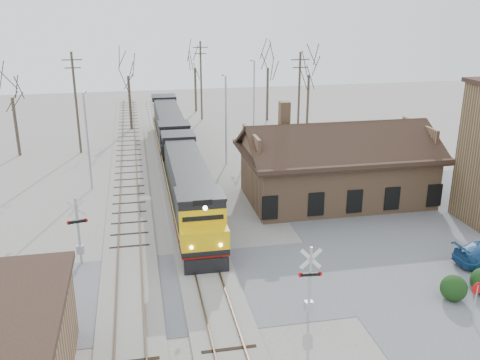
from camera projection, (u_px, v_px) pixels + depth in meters
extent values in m
plane|color=#A19C92|center=(210.00, 287.00, 30.44)|extent=(140.00, 140.00, 0.00)
cube|color=#5C5C61|center=(210.00, 287.00, 30.44)|extent=(60.00, 9.00, 0.03)
cube|color=#5C5C61|center=(456.00, 232.00, 37.49)|extent=(22.00, 26.00, 0.03)
cube|color=#A19C92|center=(184.00, 196.00, 44.35)|extent=(3.40, 90.00, 0.12)
cube|color=#473323|center=(176.00, 195.00, 44.18)|extent=(0.08, 90.00, 0.14)
cube|color=#473323|center=(193.00, 194.00, 44.44)|extent=(0.08, 90.00, 0.14)
cube|color=#A19C92|center=(129.00, 199.00, 43.51)|extent=(3.40, 90.00, 0.12)
cube|color=#473323|center=(120.00, 199.00, 43.34)|extent=(0.08, 90.00, 0.14)
cube|color=#473323|center=(138.00, 197.00, 43.61)|extent=(0.08, 90.00, 0.14)
cube|color=#8F694A|center=(335.00, 176.00, 43.16)|extent=(14.00, 8.00, 4.00)
cube|color=black|center=(337.00, 151.00, 42.49)|extent=(15.20, 9.20, 0.30)
cube|color=black|center=(349.00, 146.00, 40.03)|extent=(15.00, 4.71, 2.66)
cube|color=black|center=(328.00, 132.00, 44.30)|extent=(15.00, 4.71, 2.66)
cube|color=#8F694A|center=(284.00, 115.00, 42.26)|extent=(0.80, 0.80, 2.20)
cube|color=black|center=(199.00, 242.00, 34.85)|extent=(2.40, 3.84, 0.96)
cube|color=black|center=(181.00, 181.00, 46.44)|extent=(2.40, 3.84, 0.96)
cube|color=black|center=(189.00, 198.00, 40.40)|extent=(2.88, 19.20, 0.34)
cube|color=maroon|center=(189.00, 200.00, 40.47)|extent=(2.90, 19.20, 0.12)
cube|color=black|center=(187.00, 174.00, 41.03)|extent=(2.50, 13.92, 2.69)
cube|color=black|center=(200.00, 215.00, 33.32)|extent=(2.88, 2.69, 2.69)
cube|color=yellow|center=(204.00, 238.00, 32.07)|extent=(2.88, 1.73, 1.34)
cube|color=black|center=(207.00, 266.00, 31.64)|extent=(2.69, 0.25, 0.96)
cylinder|color=#FFF2CC|center=(205.00, 208.00, 30.52)|extent=(0.27, 0.10, 0.27)
cube|color=black|center=(175.00, 158.00, 53.14)|extent=(2.40, 3.84, 0.96)
cube|color=black|center=(166.00, 129.00, 64.73)|extent=(2.40, 3.84, 0.96)
cube|color=black|center=(170.00, 135.00, 58.69)|extent=(2.88, 19.20, 0.34)
cube|color=maroon|center=(170.00, 137.00, 58.75)|extent=(2.90, 19.20, 0.12)
cube|color=black|center=(168.00, 120.00, 59.32)|extent=(2.50, 13.92, 2.69)
cube|color=black|center=(174.00, 138.00, 51.61)|extent=(2.88, 2.69, 2.69)
cube|color=black|center=(176.00, 151.00, 50.36)|extent=(2.88, 1.73, 1.34)
cube|color=black|center=(178.00, 168.00, 49.93)|extent=(2.69, 0.25, 0.96)
cylinder|color=#A5A8AD|center=(310.00, 286.00, 26.46)|extent=(0.15, 0.15, 4.21)
cube|color=silver|center=(311.00, 259.00, 25.98)|extent=(1.10, 0.13, 1.10)
cube|color=silver|center=(311.00, 259.00, 25.98)|extent=(1.10, 0.13, 1.10)
cube|color=black|center=(310.00, 274.00, 26.25)|extent=(0.96, 0.23, 0.16)
cylinder|color=#B20C0C|center=(301.00, 275.00, 26.20)|extent=(0.26, 0.10, 0.25)
cylinder|color=#B20C0C|center=(320.00, 274.00, 26.30)|extent=(0.26, 0.10, 0.25)
cube|color=#A5A8AD|center=(309.00, 306.00, 26.83)|extent=(0.42, 0.32, 0.53)
cylinder|color=#A5A8AD|center=(78.00, 231.00, 32.40)|extent=(0.15, 0.15, 4.36)
cube|color=silver|center=(76.00, 208.00, 31.91)|extent=(1.13, 0.26, 1.14)
cube|color=silver|center=(76.00, 208.00, 31.91)|extent=(1.13, 0.26, 1.14)
cube|color=black|center=(77.00, 222.00, 32.19)|extent=(0.99, 0.33, 0.16)
cylinder|color=#B20C0C|center=(86.00, 220.00, 32.37)|extent=(0.27, 0.13, 0.26)
cylinder|color=#B20C0C|center=(69.00, 223.00, 32.01)|extent=(0.27, 0.13, 0.26)
cube|color=#A5A8AD|center=(80.00, 249.00, 32.79)|extent=(0.44, 0.33, 0.55)
cylinder|color=#A5A8AD|center=(475.00, 303.00, 26.86)|extent=(0.08, 0.08, 2.10)
cylinder|color=#B20C0C|center=(477.00, 288.00, 26.58)|extent=(0.67, 0.12, 0.67)
sphere|color=black|center=(454.00, 288.00, 28.91)|extent=(1.44, 1.44, 1.44)
cylinder|color=#A5A8AD|center=(88.00, 142.00, 44.80)|extent=(0.18, 0.18, 8.30)
cylinder|color=#A5A8AD|center=(84.00, 92.00, 44.33)|extent=(0.12, 1.80, 0.12)
cube|color=#A5A8AD|center=(85.00, 92.00, 45.10)|extent=(0.25, 0.50, 0.12)
cylinder|color=#A5A8AD|center=(226.00, 120.00, 51.89)|extent=(0.18, 0.18, 8.68)
cylinder|color=#A5A8AD|center=(224.00, 75.00, 51.36)|extent=(0.12, 1.80, 0.12)
cube|color=#A5A8AD|center=(223.00, 75.00, 52.13)|extent=(0.25, 0.50, 0.12)
cylinder|color=#A5A8AD|center=(254.00, 101.00, 60.69)|extent=(0.18, 0.18, 9.08)
cylinder|color=#A5A8AD|center=(253.00, 60.00, 60.09)|extent=(0.12, 1.80, 0.12)
cube|color=#A5A8AD|center=(251.00, 60.00, 60.86)|extent=(0.25, 0.50, 0.12)
cylinder|color=#382D23|center=(76.00, 104.00, 55.25)|extent=(0.24, 0.24, 10.51)
cube|color=#382D23|center=(72.00, 60.00, 53.81)|extent=(2.00, 0.10, 0.10)
cube|color=#382D23|center=(73.00, 68.00, 54.07)|extent=(1.60, 0.10, 0.10)
cylinder|color=#382D23|center=(201.00, 81.00, 70.84)|extent=(0.24, 0.24, 10.33)
cube|color=#382D23|center=(200.00, 47.00, 69.43)|extent=(2.00, 0.10, 0.10)
cube|color=#382D23|center=(200.00, 54.00, 69.69)|extent=(1.60, 0.10, 0.10)
cylinder|color=#382D23|center=(299.00, 101.00, 57.04)|extent=(0.24, 0.24, 10.33)
cube|color=#382D23|center=(300.00, 60.00, 55.63)|extent=(2.00, 0.10, 0.10)
cube|color=#382D23|center=(300.00, 67.00, 55.89)|extent=(1.60, 0.10, 0.10)
cylinder|color=#382D23|center=(16.00, 127.00, 55.00)|extent=(0.32, 0.32, 6.04)
cylinder|color=#382D23|center=(130.00, 104.00, 65.54)|extent=(0.32, 0.32, 6.68)
cylinder|color=#382D23|center=(196.00, 90.00, 76.74)|extent=(0.32, 0.32, 6.20)
cylinder|color=#382D23|center=(267.00, 95.00, 70.79)|extent=(0.32, 0.32, 6.99)
cylinder|color=#382D23|center=(308.00, 102.00, 66.42)|extent=(0.32, 0.32, 6.71)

